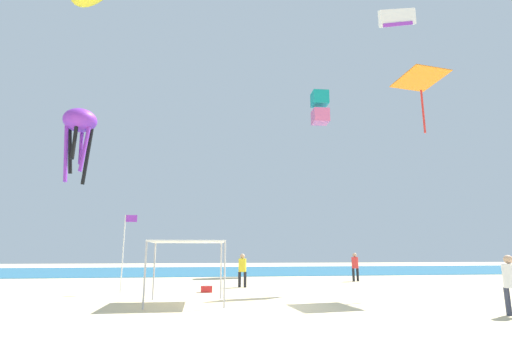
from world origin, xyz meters
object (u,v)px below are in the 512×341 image
object	(u,v)px
person_central	(242,267)
cooler_box	(206,289)
person_leftmost	(355,265)
kite_octopus_purple	(80,124)
canopy_tent	(188,244)
kite_diamond_orange	(420,82)
person_near_tent	(511,280)
kite_box_teal	(320,108)
kite_parafoil_white	(398,18)
banner_flag	(125,245)

from	to	relation	value
person_central	cooler_box	xyz separation A→B (m)	(-2.04, -2.48, -0.92)
person_leftmost	kite_octopus_purple	world-z (taller)	kite_octopus_purple
canopy_tent	person_central	xyz separation A→B (m)	(2.89, 6.64, -1.17)
person_central	kite_diamond_orange	size ratio (longest dim) A/B	0.58
person_near_tent	kite_diamond_orange	distance (m)	11.89
cooler_box	kite_box_teal	xyz separation A→B (m)	(11.08, 15.25, 15.97)
canopy_tent	person_central	distance (m)	7.34
kite_parafoil_white	cooler_box	bearing A→B (deg)	-6.33
kite_diamond_orange	person_central	bearing A→B (deg)	144.05
canopy_tent	person_near_tent	world-z (taller)	canopy_tent
canopy_tent	kite_box_teal	xyz separation A→B (m)	(11.93, 19.42, 13.88)
person_central	kite_octopus_purple	xyz separation A→B (m)	(-13.36, 11.79, 11.94)
person_leftmost	kite_parafoil_white	size ratio (longest dim) A/B	0.51
kite_diamond_orange	kite_parafoil_white	world-z (taller)	kite_parafoil_white
cooler_box	kite_octopus_purple	distance (m)	22.29
canopy_tent	person_near_tent	xyz separation A→B (m)	(10.34, -4.44, -1.17)
banner_flag	person_central	bearing A→B (deg)	20.29
person_central	kite_octopus_purple	distance (m)	21.45
canopy_tent	kite_diamond_orange	bearing A→B (deg)	9.52
person_near_tent	person_central	xyz separation A→B (m)	(-7.45, 11.08, -0.00)
kite_box_teal	kite_diamond_orange	xyz separation A→B (m)	(0.06, -17.41, -5.19)
kite_parafoil_white	kite_box_teal	bearing A→B (deg)	-99.66
person_central	kite_octopus_purple	world-z (taller)	kite_octopus_purple
canopy_tent	cooler_box	size ratio (longest dim) A/B	5.08
cooler_box	kite_box_teal	world-z (taller)	kite_box_teal
canopy_tent	kite_diamond_orange	world-z (taller)	kite_diamond_orange
cooler_box	kite_diamond_orange	bearing A→B (deg)	-10.94
banner_flag	kite_diamond_orange	xyz separation A→B (m)	(15.23, -2.36, 8.67)
kite_diamond_orange	kite_octopus_purple	distance (m)	27.90
banner_flag	cooler_box	size ratio (longest dim) A/B	6.65
kite_diamond_orange	person_leftmost	bearing A→B (deg)	88.09
kite_diamond_orange	kite_octopus_purple	world-z (taller)	kite_octopus_purple
canopy_tent	kite_octopus_purple	distance (m)	23.77
kite_box_teal	kite_parafoil_white	world-z (taller)	kite_parafoil_white
kite_box_teal	kite_parafoil_white	distance (m)	12.67
banner_flag	kite_parafoil_white	world-z (taller)	kite_parafoil_white
cooler_box	kite_octopus_purple	bearing A→B (deg)	128.44
person_near_tent	kite_box_teal	distance (m)	28.25
cooler_box	canopy_tent	bearing A→B (deg)	-101.50
banner_flag	cooler_box	world-z (taller)	banner_flag
canopy_tent	kite_octopus_purple	world-z (taller)	kite_octopus_purple
cooler_box	kite_parafoil_white	distance (m)	22.55
person_central	kite_diamond_orange	distance (m)	14.19
canopy_tent	kite_box_teal	bearing A→B (deg)	58.44
cooler_box	kite_diamond_orange	world-z (taller)	kite_diamond_orange
person_leftmost	kite_diamond_orange	distance (m)	12.73
kite_octopus_purple	kite_box_teal	bearing A→B (deg)	-86.29
person_central	kite_parafoil_white	distance (m)	20.45
banner_flag	kite_parafoil_white	xyz separation A→B (m)	(17.19, 2.72, 16.02)
person_leftmost	kite_parafoil_white	xyz separation A→B (m)	(2.95, -2.94, 17.19)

